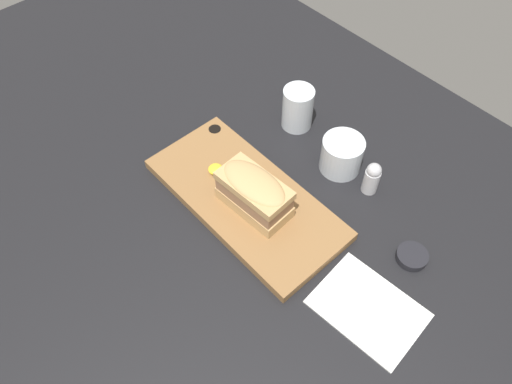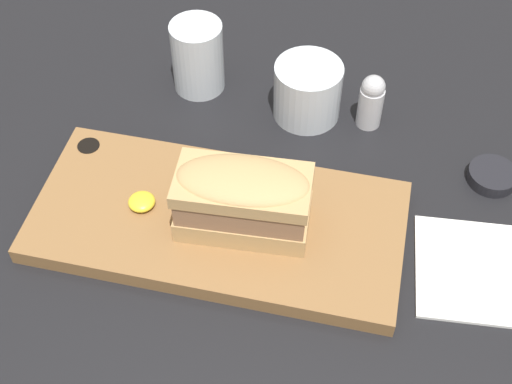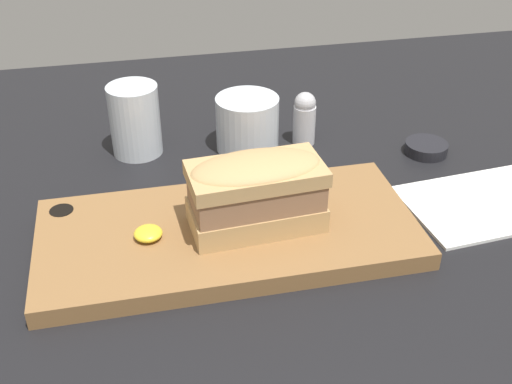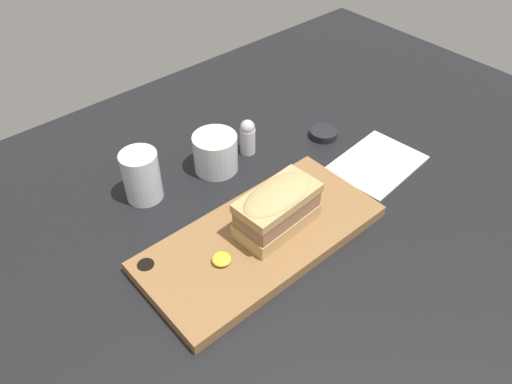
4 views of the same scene
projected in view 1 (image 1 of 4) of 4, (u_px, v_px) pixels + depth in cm
name	position (u px, v px, depth cm)	size (l,w,h in cm)	color
dining_table	(235.00, 187.00, 99.50)	(174.70, 109.24, 2.00)	black
serving_board	(245.00, 198.00, 95.26)	(39.97, 18.65, 2.09)	olive
sandwich	(254.00, 192.00, 89.41)	(14.20, 7.90, 8.15)	tan
mustard_dollop	(216.00, 169.00, 97.50)	(2.95, 2.95, 1.18)	yellow
water_glass	(297.00, 110.00, 105.32)	(6.55, 6.55, 9.37)	silver
wine_glass	(341.00, 156.00, 98.63)	(8.32, 8.32, 7.28)	silver
napkin	(368.00, 309.00, 82.66)	(18.50, 14.24, 0.40)	white
salt_shaker	(372.00, 178.00, 94.82)	(3.03, 3.03, 7.35)	silver
condiment_dish	(412.00, 256.00, 87.97)	(5.59, 5.59, 1.49)	black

